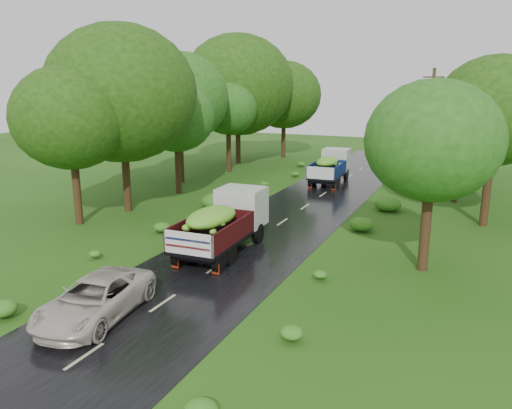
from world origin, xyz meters
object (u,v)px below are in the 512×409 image
Objects in this scene: truck_far at (331,165)px; utility_pole at (430,127)px; truck_near at (225,220)px; car at (95,299)px.

truck_far is 0.69× the size of utility_pole.
utility_pole is (6.99, 20.26, 3.06)m from truck_near.
utility_pole reaches higher than truck_far.
utility_pole is at bearing 68.84° from truck_near.
car is at bearing -125.75° from utility_pole.
car is 0.56× the size of utility_pole.
car is at bearing -97.50° from truck_near.
utility_pole reaches higher than truck_near.
truck_far reaches higher than car.
truck_near is at bearing 76.72° from car.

